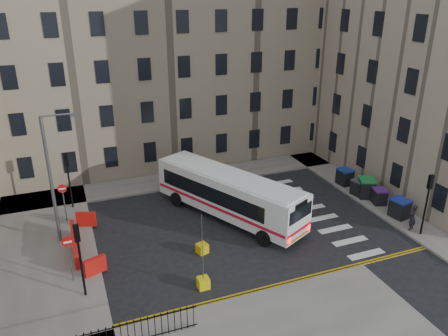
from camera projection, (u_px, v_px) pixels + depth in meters
ground at (262, 220)px, 29.94m from camera, size 120.00×120.00×0.00m
pavement_north at (149, 184)px, 35.32m from camera, size 36.00×3.20×0.15m
pavement_east at (339, 178)px, 36.37m from camera, size 2.40×26.00×0.15m
pavement_west at (44, 253)px, 26.09m from camera, size 6.00×22.00×0.15m
terrace_north at (114, 65)px, 37.70m from camera, size 38.30×10.80×17.20m
corner_east at (442, 54)px, 36.95m from camera, size 17.80×24.30×19.20m
traffic_light_east at (428, 196)px, 26.98m from camera, size 0.28×0.22×4.10m
traffic_light_nw at (68, 172)px, 30.45m from camera, size 0.28×0.22×4.10m
traffic_light_sw at (79, 250)px, 21.39m from camera, size 0.28×0.22×4.10m
streetlamp at (51, 179)px, 25.67m from camera, size 0.50×0.22×8.14m
no_entry_north at (63, 195)px, 28.85m from camera, size 0.60×0.08×3.00m
no_entry_south at (69, 250)px, 22.82m from camera, size 0.60×0.08×3.00m
roadworks_barriers at (81, 242)px, 26.17m from camera, size 1.66×6.26×1.00m
bus at (228, 193)px, 29.76m from camera, size 7.47×11.50×3.15m
wheelie_bin_a at (400, 208)px, 29.85m from camera, size 1.24×1.37×1.33m
wheelie_bin_b at (379, 196)px, 31.76m from camera, size 1.17×1.26×1.15m
wheelie_bin_c at (366, 188)px, 32.77m from camera, size 1.59×1.67×1.46m
wheelie_bin_d at (359, 187)px, 33.14m from camera, size 1.16×1.26×1.19m
wheelie_bin_e at (345, 177)px, 34.91m from camera, size 1.11×1.25×1.28m
pedestrian at (412, 218)px, 28.18m from camera, size 0.76×0.65×1.76m
bollard_yellow at (202, 248)px, 26.16m from camera, size 0.75×0.75×0.60m
bollard_chevron at (203, 283)px, 23.08m from camera, size 0.60×0.60×0.60m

